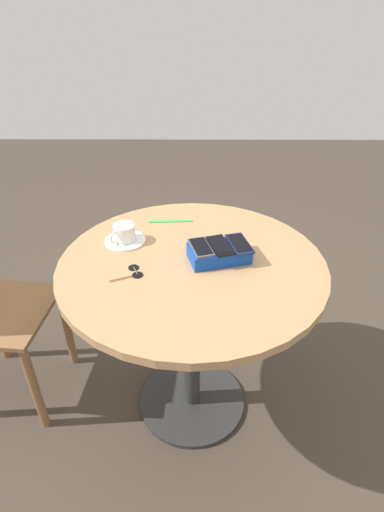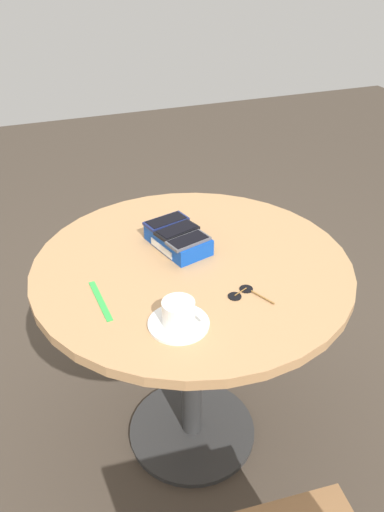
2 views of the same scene
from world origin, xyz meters
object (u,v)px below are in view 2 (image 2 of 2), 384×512
at_px(saucer, 179,323).
at_px(sunglasses, 243,293).
at_px(lanyard_strap, 100,300).
at_px(phone_gray, 189,240).
at_px(phone_navy, 166,221).
at_px(phone_box, 178,240).
at_px(phone_black, 177,230).
at_px(round_table, 192,301).
at_px(coffee_cup, 179,312).

xyz_separation_m(saucer, sunglasses, (-0.06, 0.20, -0.00)).
bearing_deg(lanyard_strap, phone_gray, 112.23).
xyz_separation_m(phone_navy, lanyard_strap, (0.25, -0.27, -0.05)).
distance_m(phone_box, phone_black, 0.03).
xyz_separation_m(phone_gray, lanyard_strap, (0.12, -0.29, -0.05)).
height_order(phone_gray, sunglasses, phone_gray).
bearing_deg(phone_box, round_table, 6.49).
bearing_deg(phone_box, lanyard_strap, -56.83).
distance_m(phone_gray, coffee_cup, 0.31).
distance_m(phone_box, saucer, 0.37).
bearing_deg(phone_gray, lanyard_strap, -67.77).
bearing_deg(phone_black, phone_box, 20.32).
bearing_deg(saucer, lanyard_strap, -135.39).
distance_m(phone_navy, phone_black, 0.07).
distance_m(round_table, lanyard_strap, 0.34).
bearing_deg(saucer, phone_navy, 165.56).
distance_m(phone_black, phone_gray, 0.07).
relative_size(phone_gray, coffee_cup, 1.39).
bearing_deg(sunglasses, phone_box, -163.84).
bearing_deg(saucer, coffee_cup, 51.53).
relative_size(coffee_cup, lanyard_strap, 0.55).
height_order(phone_black, coffee_cup, coffee_cup).
xyz_separation_m(phone_box, saucer, (0.35, -0.12, -0.02)).
bearing_deg(phone_gray, phone_black, -168.30).
relative_size(round_table, phone_box, 4.09).
bearing_deg(phone_navy, phone_box, 10.43).
relative_size(phone_black, phone_gray, 1.05).
relative_size(round_table, coffee_cup, 9.47).
bearing_deg(phone_gray, saucer, -25.19).
bearing_deg(phone_navy, phone_black, 9.93).
bearing_deg(phone_black, phone_navy, -170.07).
xyz_separation_m(phone_gray, saucer, (0.28, -0.13, -0.05)).
bearing_deg(round_table, coffee_cup, -26.94).
bearing_deg(sunglasses, coffee_cup, -73.65).
relative_size(coffee_cup, sunglasses, 0.93).
xyz_separation_m(coffee_cup, sunglasses, (-0.06, 0.20, -0.04)).
distance_m(phone_black, lanyard_strap, 0.34).
height_order(phone_box, lanyard_strap, phone_box).
xyz_separation_m(phone_black, saucer, (0.35, -0.12, -0.05)).
bearing_deg(phone_box, phone_navy, -169.57).
distance_m(phone_gray, sunglasses, 0.24).
distance_m(round_table, phone_box, 0.20).
bearing_deg(lanyard_strap, round_table, 107.08).
relative_size(phone_navy, phone_gray, 1.07).
relative_size(phone_black, coffee_cup, 1.46).
height_order(round_table, phone_gray, phone_gray).
height_order(saucer, coffee_cup, coffee_cup).
relative_size(phone_box, phone_navy, 1.55).
height_order(phone_box, phone_black, phone_black).
relative_size(phone_box, sunglasses, 2.16).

